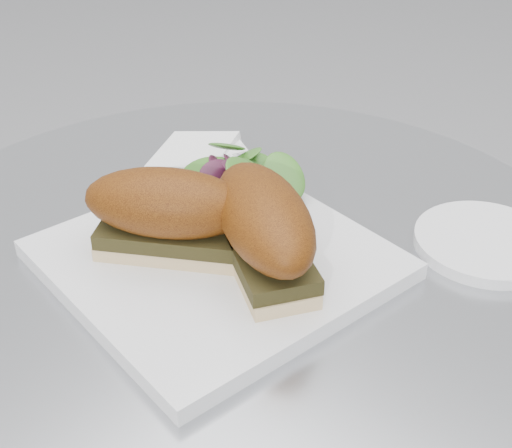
# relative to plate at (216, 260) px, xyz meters

# --- Properties ---
(table) EXTENTS (0.70, 0.70, 0.73)m
(table) POSITION_rel_plate_xyz_m (-0.00, 0.03, -0.25)
(table) COLOR #A3A5AA
(table) RESTS_ON ground
(plate) EXTENTS (0.31, 0.31, 0.02)m
(plate) POSITION_rel_plate_xyz_m (0.00, 0.00, 0.00)
(plate) COLOR silver
(plate) RESTS_ON table
(sandwich_left) EXTENTS (0.16, 0.13, 0.08)m
(sandwich_left) POSITION_rel_plate_xyz_m (-0.03, -0.03, 0.05)
(sandwich_left) COLOR #D9B288
(sandwich_left) RESTS_ON plate
(sandwich_right) EXTENTS (0.17, 0.15, 0.08)m
(sandwich_right) POSITION_rel_plate_xyz_m (0.05, 0.01, 0.05)
(sandwich_right) COLOR #D9B288
(sandwich_right) RESTS_ON plate
(salad) EXTENTS (0.12, 0.12, 0.05)m
(salad) POSITION_rel_plate_xyz_m (-0.03, 0.08, 0.03)
(salad) COLOR #367D29
(salad) RESTS_ON plate
(napkin) EXTENTS (0.12, 0.12, 0.02)m
(napkin) POSITION_rel_plate_xyz_m (-0.12, 0.11, 0.00)
(napkin) COLOR white
(napkin) RESTS_ON table
(saucer) EXTENTS (0.13, 0.13, 0.01)m
(saucer) POSITION_rel_plate_xyz_m (0.17, 0.18, -0.00)
(saucer) COLOR silver
(saucer) RESTS_ON table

